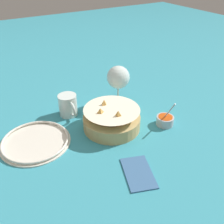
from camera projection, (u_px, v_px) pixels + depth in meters
ground_plane at (107, 129)px, 0.91m from camera, size 4.00×4.00×0.00m
food_basket at (112, 119)px, 0.90m from camera, size 0.21×0.21×0.10m
sauce_cup at (165, 120)px, 0.93m from camera, size 0.07×0.06×0.11m
wine_glass at (118, 78)px, 1.00m from camera, size 0.09×0.09×0.17m
beer_mug at (68, 106)px, 0.97m from camera, size 0.11×0.07×0.09m
side_plate at (35, 141)px, 0.84m from camera, size 0.24×0.24×0.01m
napkin at (138, 172)px, 0.73m from camera, size 0.15×0.12×0.01m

